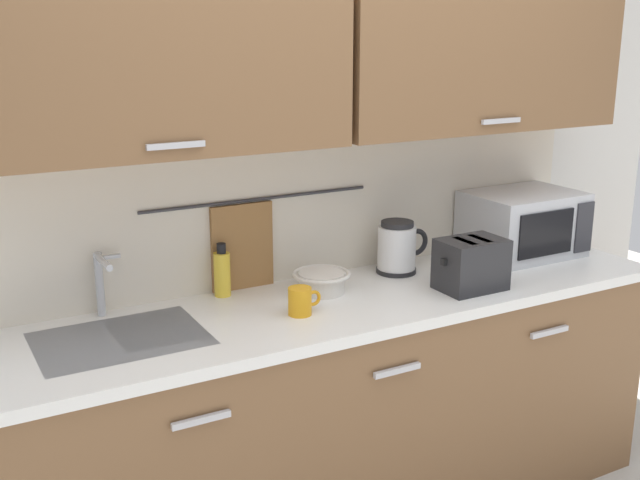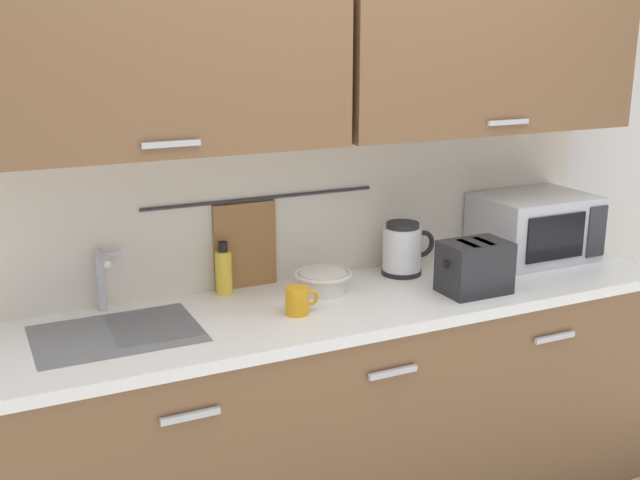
# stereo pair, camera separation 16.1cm
# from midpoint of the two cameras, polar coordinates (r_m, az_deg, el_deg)

# --- Properties ---
(counter_unit) EXTENTS (2.53, 0.64, 0.90)m
(counter_unit) POSITION_cam_midpoint_polar(r_m,az_deg,el_deg) (2.96, 3.51, -12.42)
(counter_unit) COLOR brown
(counter_unit) RESTS_ON ground
(back_wall_assembly) EXTENTS (3.70, 0.41, 2.50)m
(back_wall_assembly) POSITION_cam_midpoint_polar(r_m,az_deg,el_deg) (2.84, 1.77, 9.08)
(back_wall_assembly) COLOR silver
(back_wall_assembly) RESTS_ON ground
(sink_faucet) EXTENTS (0.09, 0.17, 0.22)m
(sink_faucet) POSITION_cam_midpoint_polar(r_m,az_deg,el_deg) (2.67, -14.14, -2.34)
(sink_faucet) COLOR #B2B5BA
(sink_faucet) RESTS_ON counter_unit
(microwave) EXTENTS (0.46, 0.35, 0.27)m
(microwave) POSITION_cam_midpoint_polar(r_m,az_deg,el_deg) (3.35, 16.84, 0.93)
(microwave) COLOR silver
(microwave) RESTS_ON counter_unit
(electric_kettle) EXTENTS (0.23, 0.16, 0.21)m
(electric_kettle) POSITION_cam_midpoint_polar(r_m,az_deg,el_deg) (3.04, 7.66, -0.67)
(electric_kettle) COLOR black
(electric_kettle) RESTS_ON counter_unit
(dish_soap_bottle) EXTENTS (0.06, 0.06, 0.20)m
(dish_soap_bottle) POSITION_cam_midpoint_polar(r_m,az_deg,el_deg) (2.81, -5.49, -2.30)
(dish_soap_bottle) COLOR yellow
(dish_soap_bottle) RESTS_ON counter_unit
(mug_near_sink) EXTENTS (0.12, 0.08, 0.09)m
(mug_near_sink) POSITION_cam_midpoint_polar(r_m,az_deg,el_deg) (2.61, 0.13, -4.51)
(mug_near_sink) COLOR orange
(mug_near_sink) RESTS_ON counter_unit
(mixing_bowl) EXTENTS (0.21, 0.21, 0.08)m
(mixing_bowl) POSITION_cam_midpoint_polar(r_m,az_deg,el_deg) (2.82, 1.84, -3.02)
(mixing_bowl) COLOR silver
(mixing_bowl) RESTS_ON counter_unit
(toaster) EXTENTS (0.26, 0.17, 0.19)m
(toaster) POSITION_cam_midpoint_polar(r_m,az_deg,el_deg) (2.88, 12.92, -1.96)
(toaster) COLOR #232326
(toaster) RESTS_ON counter_unit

